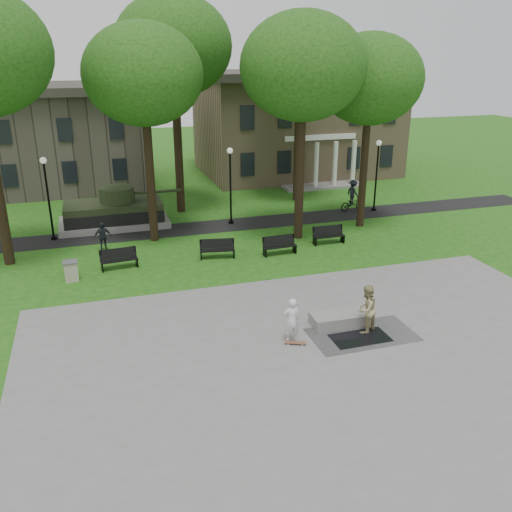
# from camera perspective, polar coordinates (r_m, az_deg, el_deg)

# --- Properties ---
(ground) EXTENTS (120.00, 120.00, 0.00)m
(ground) POSITION_cam_1_polar(r_m,az_deg,el_deg) (22.97, 4.05, -5.37)
(ground) COLOR #1C4F12
(ground) RESTS_ON ground
(plaza) EXTENTS (22.00, 16.00, 0.02)m
(plaza) POSITION_cam_1_polar(r_m,az_deg,el_deg) (18.99, 9.60, -11.61)
(plaza) COLOR gray
(plaza) RESTS_ON ground
(footpath) EXTENTS (44.00, 2.60, 0.01)m
(footpath) POSITION_cam_1_polar(r_m,az_deg,el_deg) (33.64, -3.33, 3.23)
(footpath) COLOR black
(footpath) RESTS_ON ground
(building_right) EXTENTS (17.00, 12.00, 8.60)m
(building_right) POSITION_cam_1_polar(r_m,az_deg,el_deg) (48.84, 4.16, 13.88)
(building_right) COLOR #9E8460
(building_right) RESTS_ON ground
(building_left) EXTENTS (15.00, 10.00, 7.20)m
(building_left) POSITION_cam_1_polar(r_m,az_deg,el_deg) (46.25, -21.68, 11.21)
(building_left) COLOR #4C443D
(building_left) RESTS_ON ground
(tree_1) EXTENTS (6.20, 6.20, 11.63)m
(tree_1) POSITION_cam_1_polar(r_m,az_deg,el_deg) (29.87, -11.79, 18.14)
(tree_1) COLOR black
(tree_1) RESTS_ON ground
(tree_2) EXTENTS (6.60, 6.60, 12.16)m
(tree_2) POSITION_cam_1_polar(r_m,az_deg,el_deg) (29.85, 4.95, 19.16)
(tree_2) COLOR black
(tree_2) RESTS_ON ground
(tree_3) EXTENTS (6.00, 6.00, 11.19)m
(tree_3) POSITION_cam_1_polar(r_m,az_deg,el_deg) (32.71, 11.91, 17.68)
(tree_3) COLOR black
(tree_3) RESTS_ON ground
(tree_4) EXTENTS (7.20, 7.20, 13.50)m
(tree_4) POSITION_cam_1_polar(r_m,az_deg,el_deg) (35.63, -8.72, 20.97)
(tree_4) COLOR black
(tree_4) RESTS_ON ground
(tree_5) EXTENTS (6.40, 6.40, 12.44)m
(tree_5) POSITION_cam_1_polar(r_m,az_deg,el_deg) (38.39, 4.65, 20.01)
(tree_5) COLOR black
(tree_5) RESTS_ON ground
(lamp_left) EXTENTS (0.36, 0.36, 4.73)m
(lamp_left) POSITION_cam_1_polar(r_m,az_deg,el_deg) (32.39, -21.09, 6.31)
(lamp_left) COLOR black
(lamp_left) RESTS_ON ground
(lamp_mid) EXTENTS (0.36, 0.36, 4.73)m
(lamp_mid) POSITION_cam_1_polar(r_m,az_deg,el_deg) (33.32, -2.71, 8.04)
(lamp_mid) COLOR black
(lamp_mid) RESTS_ON ground
(lamp_right) EXTENTS (0.36, 0.36, 4.73)m
(lamp_right) POSITION_cam_1_polar(r_m,az_deg,el_deg) (37.06, 12.60, 8.86)
(lamp_right) COLOR black
(lamp_right) RESTS_ON ground
(tank_monument) EXTENTS (7.45, 3.40, 2.40)m
(tank_monument) POSITION_cam_1_polar(r_m,az_deg,el_deg) (34.45, -14.69, 4.48)
(tank_monument) COLOR gray
(tank_monument) RESTS_ON ground
(puddle) EXTENTS (2.20, 1.20, 0.00)m
(puddle) POSITION_cam_1_polar(r_m,az_deg,el_deg) (20.89, 10.91, -8.47)
(puddle) COLOR black
(puddle) RESTS_ON plaza
(concrete_block) EXTENTS (2.23, 1.07, 0.45)m
(concrete_block) POSITION_cam_1_polar(r_m,az_deg,el_deg) (21.64, 8.72, -6.56)
(concrete_block) COLOR gray
(concrete_block) RESTS_ON plaza
(skateboard) EXTENTS (0.79, 0.51, 0.07)m
(skateboard) POSITION_cam_1_polar(r_m,az_deg,el_deg) (20.16, 4.17, -9.15)
(skateboard) COLOR brown
(skateboard) RESTS_ON plaza
(skateboarder) EXTENTS (0.63, 0.42, 1.72)m
(skateboarder) POSITION_cam_1_polar(r_m,az_deg,el_deg) (19.97, 3.77, -6.74)
(skateboarder) COLOR silver
(skateboarder) RESTS_ON plaza
(friend_watching) EXTENTS (1.17, 1.09, 1.91)m
(friend_watching) POSITION_cam_1_polar(r_m,az_deg,el_deg) (20.94, 11.52, -5.49)
(friend_watching) COLOR tan
(friend_watching) RESTS_ON plaza
(pedestrian_walker) EXTENTS (1.01, 0.62, 1.61)m
(pedestrian_walker) POSITION_cam_1_polar(r_m,az_deg,el_deg) (30.12, -15.85, 1.96)
(pedestrian_walker) COLOR black
(pedestrian_walker) RESTS_ON ground
(cyclist) EXTENTS (1.99, 1.18, 2.10)m
(cyclist) POSITION_cam_1_polar(r_m,az_deg,el_deg) (37.22, 10.13, 6.03)
(cyclist) COLOR black
(cyclist) RESTS_ON ground
(park_bench_0) EXTENTS (1.84, 0.71, 1.00)m
(park_bench_0) POSITION_cam_1_polar(r_m,az_deg,el_deg) (27.58, -14.23, -0.22)
(park_bench_0) COLOR black
(park_bench_0) RESTS_ON ground
(park_bench_1) EXTENTS (1.85, 0.82, 1.00)m
(park_bench_1) POSITION_cam_1_polar(r_m,az_deg,el_deg) (28.15, -4.14, 0.81)
(park_bench_1) COLOR black
(park_bench_1) RESTS_ON ground
(park_bench_2) EXTENTS (1.82, 0.60, 1.00)m
(park_bench_2) POSITION_cam_1_polar(r_m,az_deg,el_deg) (28.65, 2.47, 1.20)
(park_bench_2) COLOR black
(park_bench_2) RESTS_ON ground
(park_bench_3) EXTENTS (1.80, 0.53, 1.00)m
(park_bench_3) POSITION_cam_1_polar(r_m,az_deg,el_deg) (30.52, 7.62, 2.27)
(park_bench_3) COLOR black
(park_bench_3) RESTS_ON ground
(trash_bin) EXTENTS (0.71, 0.71, 0.96)m
(trash_bin) POSITION_cam_1_polar(r_m,az_deg,el_deg) (26.75, -18.90, -1.48)
(trash_bin) COLOR #ACA48E
(trash_bin) RESTS_ON ground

